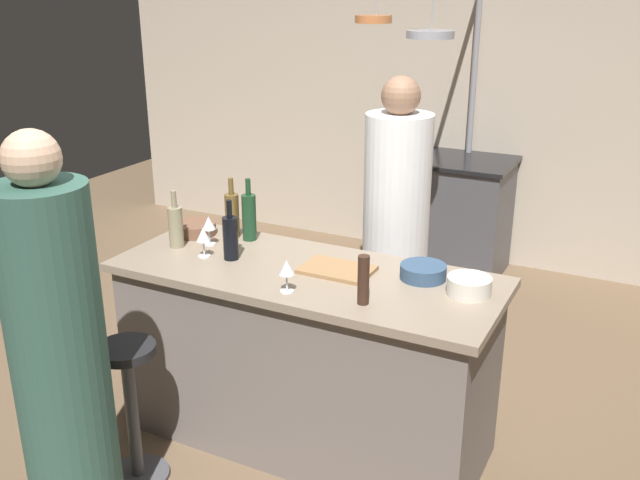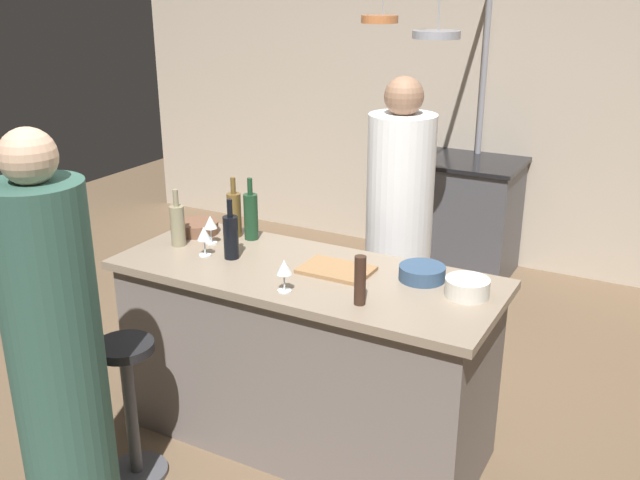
{
  "view_description": "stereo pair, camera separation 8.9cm",
  "coord_description": "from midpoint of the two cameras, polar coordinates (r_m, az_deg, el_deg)",
  "views": [
    {
      "loc": [
        1.42,
        -2.66,
        2.15
      ],
      "look_at": [
        0.0,
        0.15,
        1.0
      ],
      "focal_mm": 40.11,
      "sensor_mm": 36.0,
      "label": 1
    },
    {
      "loc": [
        1.5,
        -2.62,
        2.15
      ],
      "look_at": [
        0.0,
        0.15,
        1.0
      ],
      "focal_mm": 40.11,
      "sensor_mm": 36.0,
      "label": 2
    }
  ],
  "objects": [
    {
      "name": "wine_glass_by_chef",
      "position": [
        3.44,
        -10.04,
        0.31
      ],
      "size": [
        0.07,
        0.07,
        0.15
      ],
      "color": "silver",
      "rests_on": "kitchen_island"
    },
    {
      "name": "pepper_mill",
      "position": [
        2.9,
        2.6,
        -3.21
      ],
      "size": [
        0.05,
        0.05,
        0.21
      ],
      "primitive_type": "cylinder",
      "color": "#382319",
      "rests_on": "kitchen_island"
    },
    {
      "name": "back_wall",
      "position": [
        5.74,
        12.02,
        11.16
      ],
      "size": [
        6.4,
        0.16,
        2.6
      ],
      "primitive_type": "cube",
      "color": "#BCAD99",
      "rests_on": "ground_plane"
    },
    {
      "name": "mixing_bowl_ceramic",
      "position": [
        3.06,
        10.99,
        -3.61
      ],
      "size": [
        0.19,
        0.19,
        0.08
      ],
      "primitive_type": "cylinder",
      "color": "silver",
      "rests_on": "kitchen_island"
    },
    {
      "name": "stove_range",
      "position": [
        5.56,
        10.29,
        1.93
      ],
      "size": [
        0.8,
        0.64,
        0.89
      ],
      "color": "#47474C",
      "rests_on": "ground_plane"
    },
    {
      "name": "wine_bottle_green",
      "position": [
        3.63,
        -6.38,
        1.9
      ],
      "size": [
        0.07,
        0.07,
        0.32
      ],
      "color": "#193D23",
      "rests_on": "kitchen_island"
    },
    {
      "name": "wine_glass_near_left_guest",
      "position": [
        3.01,
        -3.54,
        -2.33
      ],
      "size": [
        0.07,
        0.07,
        0.15
      ],
      "color": "silver",
      "rests_on": "kitchen_island"
    },
    {
      "name": "kitchen_island",
      "position": [
        3.46,
        -1.89,
        -9.31
      ],
      "size": [
        1.8,
        0.72,
        0.9
      ],
      "color": "slate",
      "rests_on": "ground_plane"
    },
    {
      "name": "guest_left",
      "position": [
        2.92,
        -20.82,
        -9.38
      ],
      "size": [
        0.36,
        0.36,
        1.68
      ],
      "color": "#33594C",
      "rests_on": "ground_plane"
    },
    {
      "name": "cutting_board",
      "position": [
        3.25,
        0.59,
        -2.39
      ],
      "size": [
        0.32,
        0.22,
        0.02
      ],
      "primitive_type": "cube",
      "color": "#997047",
      "rests_on": "kitchen_island"
    },
    {
      "name": "ground_plane",
      "position": [
        3.7,
        -1.8,
        -15.42
      ],
      "size": [
        9.0,
        9.0,
        0.0
      ],
      "primitive_type": "plane",
      "color": "brown"
    },
    {
      "name": "wine_bottle_white",
      "position": [
        3.6,
        -12.14,
        1.11
      ],
      "size": [
        0.07,
        0.07,
        0.29
      ],
      "color": "gray",
      "rests_on": "kitchen_island"
    },
    {
      "name": "wine_glass_near_right_guest",
      "position": [
        3.6,
        -9.58,
        1.23
      ],
      "size": [
        0.07,
        0.07,
        0.15
      ],
      "color": "silver",
      "rests_on": "kitchen_island"
    },
    {
      "name": "mixing_bowl_wooden",
      "position": [
        3.78,
        -10.58,
        0.9
      ],
      "size": [
        0.21,
        0.21,
        0.06
      ],
      "primitive_type": "cylinder",
      "color": "brown",
      "rests_on": "kitchen_island"
    },
    {
      "name": "bar_stool_left",
      "position": [
        3.35,
        -15.57,
        -12.72
      ],
      "size": [
        0.28,
        0.28,
        0.68
      ],
      "color": "#4C4C51",
      "rests_on": "ground_plane"
    },
    {
      "name": "overhead_pot_rack",
      "position": [
        4.89,
        9.05,
        13.8
      ],
      "size": [
        0.6,
        1.39,
        2.17
      ],
      "color": "gray",
      "rests_on": "ground_plane"
    },
    {
      "name": "chef",
      "position": [
        3.93,
        5.37,
        -0.31
      ],
      "size": [
        0.36,
        0.36,
        1.69
      ],
      "color": "white",
      "rests_on": "ground_plane"
    },
    {
      "name": "mixing_bowl_blue",
      "position": [
        3.19,
        7.44,
        -2.53
      ],
      "size": [
        0.21,
        0.21,
        0.06
      ],
      "primitive_type": "cylinder",
      "color": "#334C6B",
      "rests_on": "kitchen_island"
    },
    {
      "name": "wine_bottle_dark",
      "position": [
        3.39,
        -7.91,
        0.25
      ],
      "size": [
        0.07,
        0.07,
        0.29
      ],
      "color": "black",
      "rests_on": "kitchen_island"
    },
    {
      "name": "wine_bottle_amber",
      "position": [
        3.68,
        -7.72,
        2.03
      ],
      "size": [
        0.07,
        0.07,
        0.31
      ],
      "color": "brown",
      "rests_on": "kitchen_island"
    }
  ]
}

